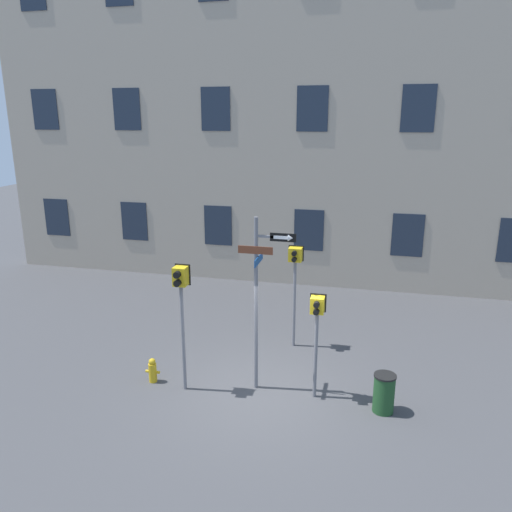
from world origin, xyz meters
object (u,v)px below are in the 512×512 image
Objects in this scene: pedestrian_signal_across at (295,269)px; trash_bin at (384,393)px; pedestrian_signal_left at (181,295)px; pedestrian_signal_right at (317,319)px; street_sign_pole at (259,292)px; fire_hydrant at (153,370)px.

pedestrian_signal_across is 3.26× the size of trash_bin.
pedestrian_signal_right is at bearing 7.03° from pedestrian_signal_left.
street_sign_pole reaches higher than pedestrian_signal_left.
street_sign_pole is 4.68× the size of trash_bin.
pedestrian_signal_across is (0.42, 2.37, -0.15)m from street_sign_pole.
pedestrian_signal_across is at bearing 79.98° from street_sign_pole.
pedestrian_signal_across is at bearing 109.53° from pedestrian_signal_right.
trash_bin is (2.79, -0.32, -1.93)m from street_sign_pole.
pedestrian_signal_right is 2.79× the size of trash_bin.
pedestrian_signal_left is 3.45× the size of trash_bin.
trash_bin is (4.44, 0.13, -1.88)m from pedestrian_signal_left.
street_sign_pole is 3.40m from trash_bin.
fire_hydrant is at bearing 170.90° from pedestrian_signal_left.
street_sign_pole is 1.44× the size of pedestrian_signal_across.
pedestrian_signal_right reaches higher than fire_hydrant.
pedestrian_signal_across is at bearing 131.33° from trash_bin.
fire_hydrant is 5.30m from trash_bin.
trash_bin is (1.50, -0.24, -1.44)m from pedestrian_signal_right.
pedestrian_signal_across is (-0.87, 2.45, 0.34)m from pedestrian_signal_right.
pedestrian_signal_across reaches higher than fire_hydrant.
pedestrian_signal_left is 1.06× the size of pedestrian_signal_across.
trash_bin reaches higher than fire_hydrant.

